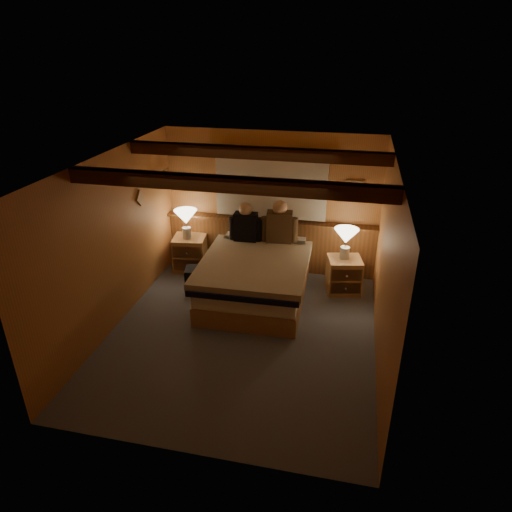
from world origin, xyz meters
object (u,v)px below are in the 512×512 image
(nightstand_right, at_px, (344,275))
(person_right, at_px, (279,225))
(duffel_bag, at_px, (202,277))
(lamp_left, at_px, (186,219))
(person_left, at_px, (246,225))
(bed, at_px, (256,278))
(nightstand_left, at_px, (190,253))
(lamp_right, at_px, (346,238))

(nightstand_right, xyz_separation_m, person_right, (-1.09, 0.19, 0.70))
(duffel_bag, bearing_deg, lamp_left, 116.97)
(duffel_bag, bearing_deg, person_left, 24.40)
(bed, xyz_separation_m, nightstand_left, (-1.34, 0.76, -0.06))
(nightstand_right, height_order, lamp_right, lamp_right)
(bed, xyz_separation_m, lamp_left, (-1.36, 0.72, 0.60))
(nightstand_right, bearing_deg, person_left, 163.56)
(nightstand_right, bearing_deg, nightstand_left, 163.00)
(nightstand_left, height_order, duffel_bag, nightstand_left)
(bed, bearing_deg, nightstand_right, 20.32)
(lamp_left, bearing_deg, person_left, -3.61)
(lamp_left, distance_m, duffel_bag, 1.04)
(nightstand_left, xyz_separation_m, lamp_left, (-0.02, -0.04, 0.66))
(bed, height_order, lamp_left, lamp_left)
(duffel_bag, bearing_deg, person_right, 12.14)
(person_left, relative_size, duffel_bag, 1.12)
(person_right, bearing_deg, person_left, -179.86)
(duffel_bag, bearing_deg, lamp_right, -2.65)
(bed, xyz_separation_m, lamp_right, (1.31, 0.56, 0.55))
(person_right, relative_size, duffel_bag, 1.22)
(lamp_left, distance_m, person_right, 1.60)
(lamp_left, relative_size, person_right, 0.70)
(lamp_left, bearing_deg, nightstand_left, 63.28)
(nightstand_right, xyz_separation_m, lamp_left, (-2.69, 0.19, 0.67))
(lamp_right, xyz_separation_m, person_left, (-1.62, 0.09, 0.04))
(lamp_left, xyz_separation_m, lamp_right, (2.68, -0.16, -0.04))
(lamp_right, bearing_deg, nightstand_right, -62.02)
(person_left, bearing_deg, duffel_bag, -145.32)
(person_right, height_order, duffel_bag, person_right)
(nightstand_left, distance_m, lamp_right, 2.73)
(nightstand_right, xyz_separation_m, lamp_right, (-0.02, 0.03, 0.63))
(person_left, bearing_deg, nightstand_right, -6.14)
(lamp_left, bearing_deg, bed, -27.87)
(duffel_bag, bearing_deg, nightstand_left, 113.61)
(bed, distance_m, person_left, 0.94)
(nightstand_right, bearing_deg, lamp_right, 105.98)
(lamp_right, height_order, duffel_bag, lamp_right)
(lamp_right, bearing_deg, nightstand_left, 175.70)
(bed, distance_m, nightstand_left, 1.55)
(bed, xyz_separation_m, person_right, (0.24, 0.72, 0.62))
(nightstand_right, height_order, person_right, person_right)
(nightstand_left, bearing_deg, person_left, -13.90)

